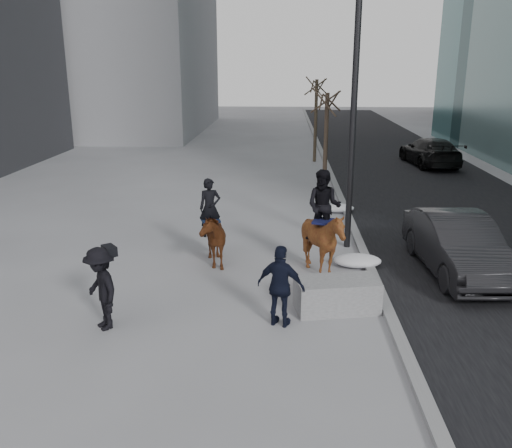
# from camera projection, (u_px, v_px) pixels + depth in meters

# --- Properties ---
(ground) EXTENTS (120.00, 120.00, 0.00)m
(ground) POSITION_uv_depth(u_px,v_px,m) (253.00, 300.00, 12.60)
(ground) COLOR gray
(ground) RESTS_ON ground
(road) EXTENTS (8.00, 90.00, 0.01)m
(road) POSITION_uv_depth(u_px,v_px,m) (440.00, 200.00, 21.83)
(road) COLOR black
(road) RESTS_ON ground
(curb) EXTENTS (0.25, 90.00, 0.12)m
(curb) POSITION_uv_depth(u_px,v_px,m) (341.00, 198.00, 22.01)
(curb) COLOR gray
(curb) RESTS_ON ground
(planter) EXTENTS (1.94, 1.22, 0.72)m
(planter) POSITION_uv_depth(u_px,v_px,m) (337.00, 295.00, 12.01)
(planter) COLOR #97979A
(planter) RESTS_ON ground
(car_near) EXTENTS (1.93, 4.77, 1.54)m
(car_near) POSITION_uv_depth(u_px,v_px,m) (458.00, 245.00, 14.07)
(car_near) COLOR black
(car_near) RESTS_ON ground
(car_far) EXTENTS (2.60, 5.34, 1.50)m
(car_far) POSITION_uv_depth(u_px,v_px,m) (430.00, 152.00, 29.19)
(car_far) COLOR black
(car_far) RESTS_ON ground
(tree_near) EXTENTS (1.20, 1.20, 4.63)m
(tree_near) POSITION_uv_depth(u_px,v_px,m) (326.00, 139.00, 22.47)
(tree_near) COLOR #3A3022
(tree_near) RESTS_ON ground
(tree_far) EXTENTS (1.20, 1.20, 4.99)m
(tree_far) POSITION_uv_depth(u_px,v_px,m) (316.00, 117.00, 29.87)
(tree_far) COLOR #3D3124
(tree_far) RESTS_ON ground
(mounted_left) EXTENTS (1.33, 1.98, 2.35)m
(mounted_left) POSITION_uv_depth(u_px,v_px,m) (210.00, 233.00, 14.72)
(mounted_left) COLOR #4D270F
(mounted_left) RESTS_ON ground
(mounted_right) EXTENTS (1.87, 1.99, 2.75)m
(mounted_right) POSITION_uv_depth(u_px,v_px,m) (323.00, 234.00, 13.85)
(mounted_right) COLOR #511D10
(mounted_right) RESTS_ON ground
(feeder) EXTENTS (1.11, 1.02, 1.75)m
(feeder) POSITION_uv_depth(u_px,v_px,m) (281.00, 286.00, 11.16)
(feeder) COLOR black
(feeder) RESTS_ON ground
(camera_crew) EXTENTS (1.22, 1.29, 1.75)m
(camera_crew) POSITION_uv_depth(u_px,v_px,m) (101.00, 288.00, 11.04)
(camera_crew) COLOR black
(camera_crew) RESTS_ON ground
(lamppost) EXTENTS (0.25, 1.55, 9.09)m
(lamppost) POSITION_uv_depth(u_px,v_px,m) (355.00, 75.00, 15.01)
(lamppost) COLOR black
(lamppost) RESTS_ON ground
(snow_piles) EXTENTS (1.28, 6.45, 0.33)m
(snow_piles) POSITION_uv_depth(u_px,v_px,m) (347.00, 233.00, 17.09)
(snow_piles) COLOR white
(snow_piles) RESTS_ON ground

